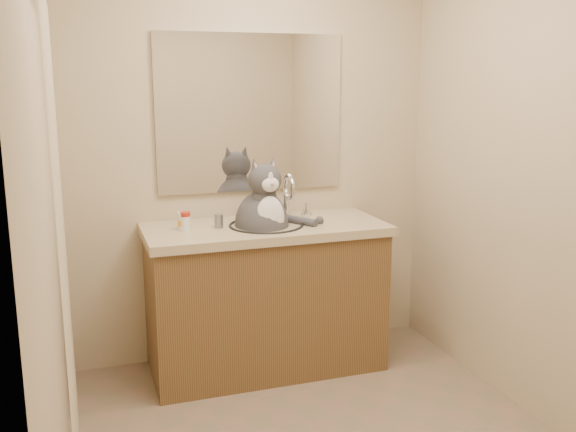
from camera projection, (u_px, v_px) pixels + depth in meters
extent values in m
cube|color=#C0AF8D|center=(250.00, 156.00, 3.76)|extent=(2.20, 0.01, 2.40)
cube|color=#C0AF8D|center=(547.00, 283.00, 1.44)|extent=(2.20, 0.01, 2.40)
cube|color=#C0AF8D|center=(42.00, 209.00, 2.26)|extent=(0.01, 2.50, 2.40)
cube|color=#C0AF8D|center=(555.00, 178.00, 2.95)|extent=(0.01, 2.50, 2.40)
cube|color=brown|center=(266.00, 301.00, 3.67)|extent=(1.30, 0.55, 0.80)
cube|color=tan|center=(265.00, 229.00, 3.58)|extent=(1.34, 0.59, 0.05)
torus|color=black|center=(266.00, 225.00, 3.55)|extent=(0.42, 0.42, 0.02)
ellipsoid|color=white|center=(266.00, 239.00, 3.57)|extent=(0.40, 0.40, 0.15)
cylinder|color=silver|center=(285.00, 201.00, 3.74)|extent=(0.03, 0.03, 0.18)
torus|color=silver|center=(289.00, 187.00, 3.66)|extent=(0.03, 0.16, 0.16)
cone|color=silver|center=(306.00, 207.00, 3.79)|extent=(0.06, 0.06, 0.08)
cube|color=white|center=(251.00, 113.00, 3.69)|extent=(1.10, 0.02, 0.90)
cube|color=beige|center=(63.00, 255.00, 2.41)|extent=(0.01, 1.20, 1.90)
ellipsoid|color=#414145|center=(262.00, 226.00, 3.56)|extent=(0.34, 0.37, 0.40)
ellipsoid|color=white|center=(270.00, 219.00, 3.45)|extent=(0.17, 0.11, 0.25)
ellipsoid|color=#414145|center=(265.00, 180.00, 3.46)|extent=(0.20, 0.18, 0.18)
ellipsoid|color=white|center=(270.00, 185.00, 3.40)|extent=(0.10, 0.06, 0.08)
sphere|color=#D88C8C|center=(273.00, 184.00, 3.37)|extent=(0.02, 0.02, 0.02)
cone|color=#414145|center=(255.00, 165.00, 3.43)|extent=(0.08, 0.07, 0.09)
cone|color=#414145|center=(272.00, 164.00, 3.48)|extent=(0.08, 0.07, 0.09)
cylinder|color=#414145|center=(297.00, 220.00, 3.60)|extent=(0.18, 0.25, 0.05)
cylinder|color=white|center=(185.00, 223.00, 3.43)|extent=(0.06, 0.06, 0.08)
cylinder|color=#A92012|center=(185.00, 214.00, 3.42)|extent=(0.06, 0.06, 0.02)
cylinder|color=white|center=(183.00, 223.00, 3.44)|extent=(0.07, 0.07, 0.08)
cylinder|color=gold|center=(183.00, 223.00, 3.44)|extent=(0.07, 0.07, 0.03)
cylinder|color=white|center=(182.00, 214.00, 3.43)|extent=(0.08, 0.08, 0.02)
cylinder|color=slate|center=(219.00, 221.00, 3.49)|extent=(0.06, 0.06, 0.08)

